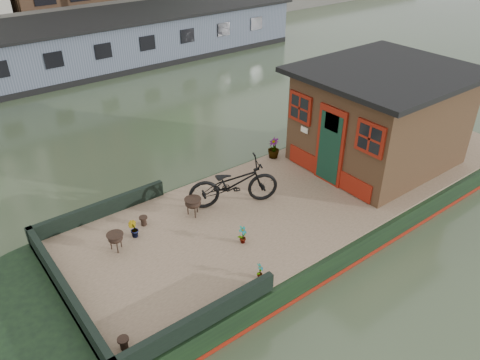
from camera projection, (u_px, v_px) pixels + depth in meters
ground at (312, 209)px, 11.39m from camera, size 120.00×120.00×0.00m
houseboat_hull at (271, 220)px, 10.56m from camera, size 14.01×4.02×0.60m
houseboat_deck at (314, 188)px, 11.07m from camera, size 11.80×3.80×0.05m
bow_bulwark at (113, 270)px, 8.33m from camera, size 3.00×4.00×0.35m
cabin at (381, 116)px, 11.56m from camera, size 4.00×3.50×2.42m
bicycle at (234, 183)px, 10.19m from camera, size 2.11×1.43×1.05m
potted_plant_a at (243, 235)px, 9.16m from camera, size 0.25×0.21×0.40m
potted_plant_b at (134, 229)px, 9.34m from camera, size 0.25×0.26×0.36m
potted_plant_d at (274, 148)px, 12.17m from camera, size 0.36×0.36×0.55m
potted_plant_e at (260, 271)px, 8.32m from camera, size 0.21×0.21×0.33m
brazier_front at (116, 242)px, 8.99m from camera, size 0.42×0.42×0.37m
brazier_rear at (193, 207)px, 9.97m from camera, size 0.44×0.44×0.41m
bollard_port at (144, 221)px, 9.72m from camera, size 0.18×0.18×0.20m
bollard_stbd at (124, 343)px, 7.04m from camera, size 0.18×0.18×0.20m
far_houseboat at (85, 46)px, 20.40m from camera, size 20.40×4.40×2.11m
quay at (40, 30)px, 25.08m from camera, size 60.00×6.00×0.90m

